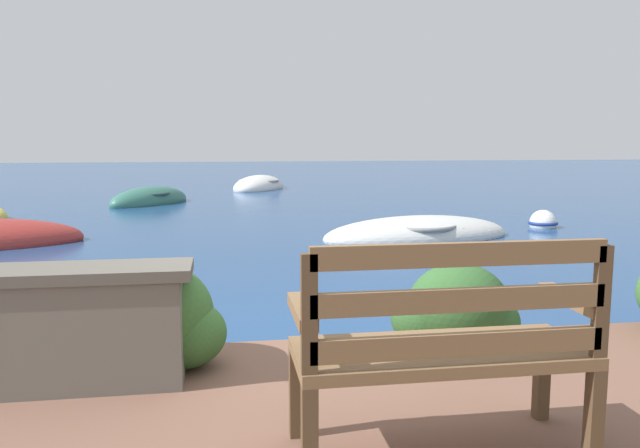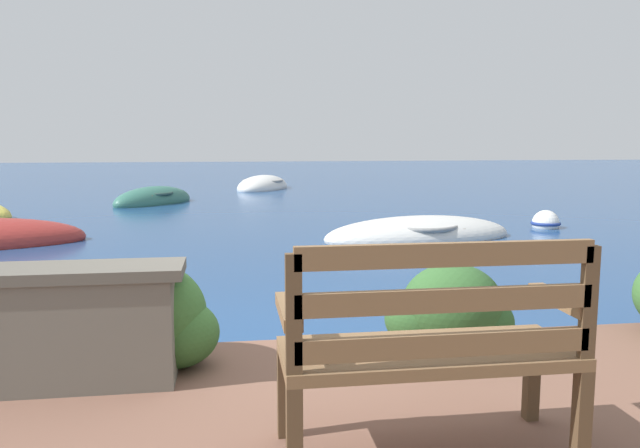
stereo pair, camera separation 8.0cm
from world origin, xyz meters
name	(u,v)px [view 2 (the right image)]	position (x,y,z in m)	size (l,w,h in m)	color
ground_plane	(298,370)	(0.00, 0.00, 0.00)	(80.00, 80.00, 0.00)	navy
park_bench	(432,344)	(0.37, -1.61, 0.70)	(1.23, 0.48, 0.93)	brown
hedge_clump_left	(141,321)	(-0.95, -0.36, 0.49)	(0.91, 0.66, 0.62)	#38662D
hedge_clump_centre	(450,312)	(0.92, -0.34, 0.46)	(0.80, 0.58, 0.54)	#2D5628
rowboat_nearest	(419,235)	(2.47, 5.24, 0.05)	(3.25, 1.76, 0.62)	silver
rowboat_outer	(153,201)	(-2.22, 11.33, 0.06)	(2.20, 2.43, 0.73)	#336B5B
rowboat_distant	(263,187)	(0.62, 15.44, 0.07)	(2.28, 2.99, 0.75)	silver
mooring_buoy	(546,223)	(5.02, 6.10, 0.08)	(0.51, 0.51, 0.46)	white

